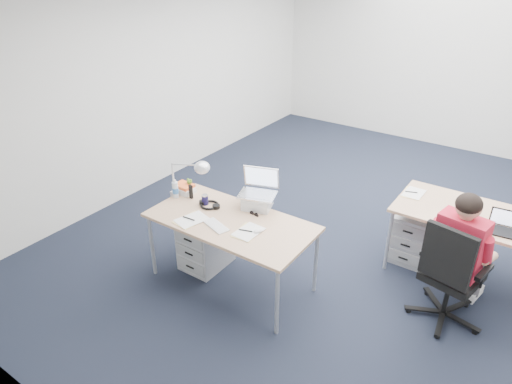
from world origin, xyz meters
TOP-DOWN VIEW (x-y plane):
  - floor at (0.00, 0.00)m, footprint 7.00×7.00m
  - room at (0.00, 0.00)m, footprint 6.02×7.02m
  - desk_near at (-0.68, -1.56)m, footprint 1.60×0.80m
  - desk_far at (1.26, -0.11)m, footprint 1.60×0.80m
  - office_chair at (1.21, -0.89)m, footprint 0.77×0.77m
  - seated_person at (1.24, -0.72)m, footprint 0.47×0.74m
  - drawer_pedestal_near at (-1.09, -1.48)m, footprint 0.40×0.50m
  - drawer_pedestal_far at (0.66, -0.09)m, footprint 0.40×0.50m
  - silver_laptop at (-0.62, -1.21)m, footprint 0.43×0.38m
  - wireless_keyboard at (-0.73, -1.73)m, footprint 0.31×0.20m
  - computer_mouse at (-0.35, -1.59)m, footprint 0.08×0.11m
  - headphones at (-1.03, -1.46)m, footprint 0.25×0.20m
  - can_koozie at (-1.09, -1.46)m, footprint 0.07×0.07m
  - water_bottle at (-1.43, -1.52)m, footprint 0.08×0.08m
  - bear_figurine at (-1.40, -1.34)m, footprint 0.09×0.07m
  - book_stack at (-1.43, -1.39)m, footprint 0.25×0.22m
  - cordless_phone at (-1.29, -1.44)m, footprint 0.04×0.03m
  - papers_left at (-1.00, -1.78)m, footprint 0.27×0.33m
  - papers_right at (-0.43, -1.65)m, footprint 0.20×0.28m
  - sunglasses at (-0.56, -1.36)m, footprint 0.11×0.06m
  - desk_lamp at (-1.31, -1.50)m, footprint 0.46×0.19m
  - dark_laptop at (1.49, -0.33)m, footprint 0.31×0.30m
  - far_papers at (0.57, -0.04)m, footprint 0.19×0.27m

SIDE VIEW (x-z plane):
  - floor at x=0.00m, z-range 0.00..0.00m
  - drawer_pedestal_near at x=-1.09m, z-range 0.00..0.55m
  - drawer_pedestal_far at x=0.66m, z-range 0.00..0.55m
  - office_chair at x=1.21m, z-range -0.22..0.81m
  - seated_person at x=1.24m, z-range 0.00..1.26m
  - desk_near at x=-0.68m, z-range 0.32..1.05m
  - desk_far at x=1.26m, z-range 0.32..1.05m
  - far_papers at x=0.57m, z-range 0.73..0.74m
  - papers_right at x=-0.43m, z-range 0.73..0.74m
  - papers_left at x=-1.00m, z-range 0.73..0.74m
  - wireless_keyboard at x=-0.73m, z-range 0.73..0.74m
  - sunglasses at x=-0.56m, z-range 0.73..0.75m
  - computer_mouse at x=-0.35m, z-range 0.73..0.76m
  - headphones at x=-1.03m, z-range 0.73..0.77m
  - book_stack at x=-1.43m, z-range 0.73..0.82m
  - can_koozie at x=-1.09m, z-range 0.73..0.84m
  - cordless_phone at x=-1.29m, z-range 0.73..0.88m
  - bear_figurine at x=-1.40m, z-range 0.73..0.88m
  - water_bottle at x=-1.43m, z-range 0.73..0.93m
  - dark_laptop at x=1.49m, z-range 0.73..0.94m
  - silver_laptop at x=-0.62m, z-range 0.73..1.11m
  - desk_lamp at x=-1.31m, z-range 0.73..1.24m
  - room at x=0.00m, z-range 0.31..3.12m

